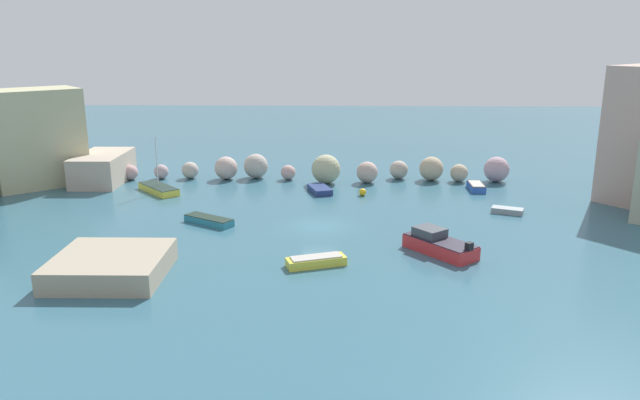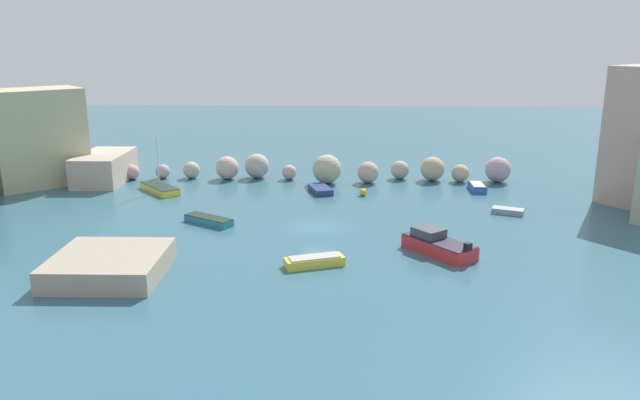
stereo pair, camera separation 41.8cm
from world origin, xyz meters
name	(u,v)px [view 2 (the right image)]	position (x,y,z in m)	size (l,w,h in m)	color
cove_water	(318,226)	(0.00, 0.00, 0.00)	(160.00, 160.00, 0.00)	#326072
rock_breakwater	(338,169)	(1.37, 14.78, 1.12)	(37.40, 4.66, 2.75)	#BC9594
stone_dock	(110,265)	(-11.85, -10.09, 0.67)	(6.30, 6.31, 1.33)	tan
channel_buoy	(363,192)	(3.61, 9.04, 0.32)	(0.64, 0.64, 0.64)	gold
moored_boat_0	(437,244)	(7.94, -5.49, 0.58)	(4.61, 5.06, 1.49)	red
moored_boat_1	(320,190)	(-0.19, 10.04, 0.27)	(2.40, 3.36, 0.53)	navy
moored_boat_2	(209,220)	(-8.23, 0.35, 0.27)	(4.05, 3.15, 0.54)	teal
moored_boat_3	(160,188)	(-14.70, 9.78, 0.33)	(4.54, 4.83, 5.08)	yellow
moored_boat_4	(314,261)	(0.08, -8.08, 0.30)	(3.83, 2.30, 0.62)	yellow
moored_boat_5	(477,187)	(14.04, 11.34, 0.32)	(1.30, 2.92, 0.62)	blue
moored_boat_6	(508,211)	(14.89, 3.84, 0.22)	(2.63, 1.88, 0.43)	gray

